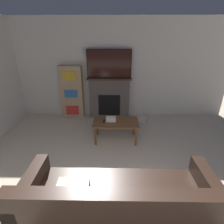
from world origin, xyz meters
TOP-DOWN VIEW (x-y plane):
  - wall_back at (0.00, 4.19)m, footprint 6.38×0.06m
  - fireplace at (-0.14, 4.04)m, footprint 1.23×0.28m
  - tv at (-0.14, 4.02)m, footprint 1.20×0.03m
  - couch at (0.08, 0.77)m, footprint 2.34×0.91m
  - coffee_table at (0.04, 2.73)m, footprint 1.00×0.57m
  - tissue_box at (-0.07, 2.74)m, footprint 0.22×0.12m
  - remote_control at (-0.22, 2.72)m, footprint 0.04×0.15m
  - bookshelf at (-1.20, 4.02)m, footprint 0.62×0.29m
  - storage_basket at (0.75, 3.65)m, footprint 0.33×0.33m

SIDE VIEW (x-z plane):
  - storage_basket at x=0.75m, z-range 0.00..0.19m
  - couch at x=0.08m, z-range -0.14..0.72m
  - coffee_table at x=0.04m, z-range 0.17..0.64m
  - remote_control at x=-0.22m, z-range 0.47..0.49m
  - tissue_box at x=-0.07m, z-range 0.47..0.57m
  - fireplace at x=-0.14m, z-range 0.00..1.16m
  - bookshelf at x=-1.20m, z-range 0.00..1.49m
  - wall_back at x=0.00m, z-range 0.00..2.70m
  - tv at x=-0.14m, z-range 1.16..1.91m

